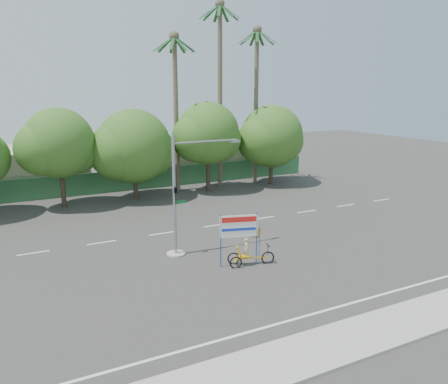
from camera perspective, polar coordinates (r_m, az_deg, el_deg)
name	(u,v)px	position (r m, az deg, el deg)	size (l,w,h in m)	color
ground	(247,272)	(23.66, 2.96, -10.35)	(120.00, 120.00, 0.00)	#33302D
sidewalk_near	(343,342)	(18.25, 15.27, -18.37)	(50.00, 2.40, 0.12)	gray
fence	(136,180)	(42.56, -11.43, 1.61)	(38.00, 0.08, 2.00)	#336B3D
building_left	(18,170)	(45.42, -25.29, 2.60)	(12.00, 8.00, 4.00)	#B6AD91
building_right	(195,159)	(49.17, -3.85, 4.36)	(14.00, 8.00, 3.60)	#B6AD91
tree_left	(59,146)	(37.25, -20.80, 5.67)	(6.66, 5.60, 8.07)	#473828
tree_center	(133,149)	(38.38, -11.79, 5.57)	(7.62, 6.40, 7.85)	#473828
tree_right	(207,136)	(40.63, -2.19, 7.36)	(6.90, 5.80, 8.36)	#473828
tree_far_right	(271,138)	(44.04, 6.19, 6.99)	(7.38, 6.20, 7.94)	#473828
palm_tall	(220,78)	(42.65, -0.53, 14.69)	(3.73, 3.79, 17.45)	#70604C
palm_mid	(256,89)	(44.54, 4.23, 13.24)	(3.73, 3.79, 15.45)	#70604C
palm_short	(176,95)	(40.86, -6.34, 12.42)	(3.73, 3.79, 14.45)	#70604C
traffic_signal	(180,206)	(25.21, -5.80, -1.84)	(4.72, 1.10, 7.00)	gray
trike_billboard	(244,244)	(24.01, 2.62, -6.84)	(2.99, 1.21, 3.03)	black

